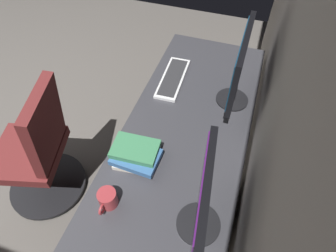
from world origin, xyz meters
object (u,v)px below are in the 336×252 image
object	(u,v)px
monitor_secondary	(239,67)
book_stack_near	(136,154)
monitor_primary	(202,202)
keyboard_main	(173,78)
drawer_pedestal	(173,209)
coffee_mug	(108,199)
office_chair	(39,154)

from	to	relation	value
monitor_secondary	book_stack_near	distance (m)	0.75
monitor_primary	keyboard_main	distance (m)	1.02
keyboard_main	book_stack_near	size ratio (longest dim) A/B	1.65
monitor_primary	monitor_secondary	world-z (taller)	monitor_secondary
monitor_secondary	keyboard_main	distance (m)	0.49
drawer_pedestal	book_stack_near	distance (m)	0.48
book_stack_near	coffee_mug	distance (m)	0.28
monitor_primary	office_chair	world-z (taller)	monitor_primary
drawer_pedestal	book_stack_near	size ratio (longest dim) A/B	2.70
book_stack_near	office_chair	xyz separation A→B (m)	(0.01, -0.71, -0.32)
book_stack_near	coffee_mug	xyz separation A→B (m)	(0.27, -0.03, 0.00)
book_stack_near	office_chair	size ratio (longest dim) A/B	0.27
monitor_primary	coffee_mug	world-z (taller)	monitor_primary
drawer_pedestal	coffee_mug	size ratio (longest dim) A/B	5.43
keyboard_main	coffee_mug	xyz separation A→B (m)	(0.94, -0.02, 0.04)
monitor_secondary	office_chair	xyz separation A→B (m)	(0.60, -1.11, -0.54)
book_stack_near	office_chair	distance (m)	0.78
monitor_secondary	office_chair	bearing A→B (deg)	-61.43
monitor_secondary	coffee_mug	xyz separation A→B (m)	(0.87, -0.43, -0.22)
drawer_pedestal	monitor_secondary	world-z (taller)	monitor_secondary
monitor_secondary	office_chair	world-z (taller)	monitor_secondary
monitor_secondary	office_chair	distance (m)	1.37
monitor_primary	drawer_pedestal	bearing A→B (deg)	-137.88
monitor_primary	office_chair	distance (m)	1.23
keyboard_main	office_chair	world-z (taller)	office_chair
coffee_mug	book_stack_near	bearing A→B (deg)	173.91
coffee_mug	office_chair	distance (m)	0.79
keyboard_main	office_chair	xyz separation A→B (m)	(0.67, -0.70, -0.28)
monitor_primary	office_chair	xyz separation A→B (m)	(-0.23, -1.10, -0.51)
drawer_pedestal	keyboard_main	world-z (taller)	keyboard_main
coffee_mug	keyboard_main	bearing A→B (deg)	178.86
drawer_pedestal	monitor_primary	xyz separation A→B (m)	(0.19, 0.17, 0.62)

